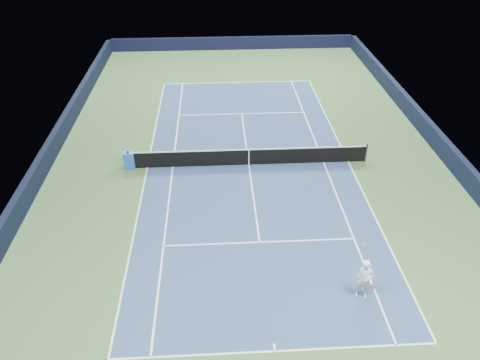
{
  "coord_description": "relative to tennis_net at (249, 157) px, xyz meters",
  "views": [
    {
      "loc": [
        -1.73,
        -21.61,
        13.32
      ],
      "look_at": [
        -0.65,
        -3.0,
        1.0
      ],
      "focal_mm": 35.0,
      "sensor_mm": 36.0,
      "label": 1
    }
  ],
  "objects": [
    {
      "name": "ground",
      "position": [
        0.0,
        0.0,
        -0.5
      ],
      "size": [
        40.0,
        40.0,
        0.0
      ],
      "primitive_type": "plane",
      "color": "#365A31",
      "rests_on": "ground"
    },
    {
      "name": "wall_far",
      "position": [
        0.0,
        19.82,
        0.05
      ],
      "size": [
        22.0,
        0.35,
        1.1
      ],
      "primitive_type": "cube",
      "color": "black",
      "rests_on": "ground"
    },
    {
      "name": "wall_right",
      "position": [
        10.82,
        0.0,
        0.05
      ],
      "size": [
        0.35,
        40.0,
        1.1
      ],
      "primitive_type": "cube",
      "color": "black",
      "rests_on": "ground"
    },
    {
      "name": "wall_left",
      "position": [
        -10.82,
        0.0,
        0.05
      ],
      "size": [
        0.35,
        40.0,
        1.1
      ],
      "primitive_type": "cube",
      "color": "black",
      "rests_on": "ground"
    },
    {
      "name": "court_surface",
      "position": [
        0.0,
        0.0,
        -0.5
      ],
      "size": [
        10.97,
        23.77,
        0.01
      ],
      "primitive_type": "cube",
      "color": "navy",
      "rests_on": "ground"
    },
    {
      "name": "baseline_far",
      "position": [
        0.0,
        11.88,
        -0.5
      ],
      "size": [
        10.97,
        0.08,
        0.0
      ],
      "primitive_type": "cube",
      "color": "white",
      "rests_on": "ground"
    },
    {
      "name": "baseline_near",
      "position": [
        0.0,
        -11.88,
        -0.5
      ],
      "size": [
        10.97,
        0.08,
        0.0
      ],
      "primitive_type": "cube",
      "color": "white",
      "rests_on": "ground"
    },
    {
      "name": "sideline_doubles_right",
      "position": [
        5.49,
        0.0,
        -0.5
      ],
      "size": [
        0.08,
        23.77,
        0.0
      ],
      "primitive_type": "cube",
      "color": "white",
      "rests_on": "ground"
    },
    {
      "name": "sideline_doubles_left",
      "position": [
        -5.49,
        0.0,
        -0.5
      ],
      "size": [
        0.08,
        23.77,
        0.0
      ],
      "primitive_type": "cube",
      "color": "white",
      "rests_on": "ground"
    },
    {
      "name": "sideline_singles_right",
      "position": [
        4.12,
        0.0,
        -0.5
      ],
      "size": [
        0.08,
        23.77,
        0.0
      ],
      "primitive_type": "cube",
      "color": "white",
      "rests_on": "ground"
    },
    {
      "name": "sideline_singles_left",
      "position": [
        -4.12,
        0.0,
        -0.5
      ],
      "size": [
        0.08,
        23.77,
        0.0
      ],
      "primitive_type": "cube",
      "color": "white",
      "rests_on": "ground"
    },
    {
      "name": "service_line_far",
      "position": [
        0.0,
        6.4,
        -0.5
      ],
      "size": [
        8.23,
        0.08,
        0.0
      ],
      "primitive_type": "cube",
      "color": "white",
      "rests_on": "ground"
    },
    {
      "name": "service_line_near",
      "position": [
        0.0,
        -6.4,
        -0.5
      ],
      "size": [
        8.23,
        0.08,
        0.0
      ],
      "primitive_type": "cube",
      "color": "white",
      "rests_on": "ground"
    },
    {
      "name": "center_service_line",
      "position": [
        0.0,
        0.0,
        -0.5
      ],
      "size": [
        0.08,
        12.8,
        0.0
      ],
      "primitive_type": "cube",
      "color": "white",
      "rests_on": "ground"
    },
    {
      "name": "center_mark_far",
      "position": [
        0.0,
        11.73,
        -0.5
      ],
      "size": [
        0.08,
        0.3,
        0.0
      ],
      "primitive_type": "cube",
      "color": "white",
      "rests_on": "ground"
    },
    {
      "name": "center_mark_near",
      "position": [
        0.0,
        -11.73,
        -0.5
      ],
      "size": [
        0.08,
        0.3,
        0.0
      ],
      "primitive_type": "cube",
      "color": "white",
      "rests_on": "ground"
    },
    {
      "name": "tennis_net",
      "position": [
        0.0,
        0.0,
        0.0
      ],
      "size": [
        12.9,
        0.1,
        1.07
      ],
      "color": "black",
      "rests_on": "ground"
    },
    {
      "name": "sponsor_cube",
      "position": [
        -6.4,
        0.1,
        -0.04
      ],
      "size": [
        0.62,
        0.54,
        0.94
      ],
      "color": "blue",
      "rests_on": "ground"
    },
    {
      "name": "tennis_player",
      "position": [
        3.54,
        -9.63,
        0.34
      ],
      "size": [
        0.82,
        1.31,
        1.71
      ],
      "color": "white",
      "rests_on": "ground"
    }
  ]
}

